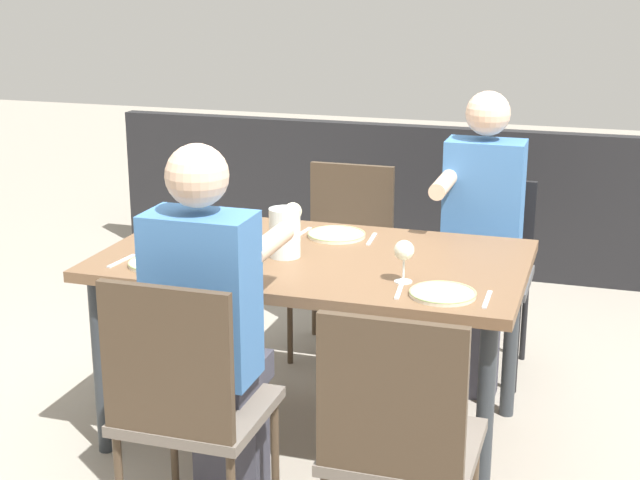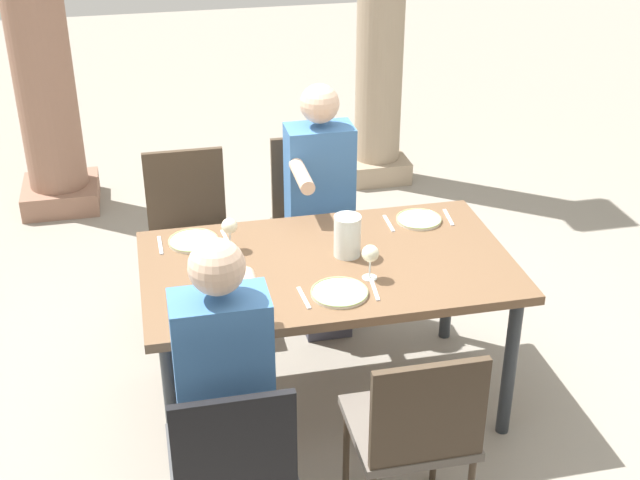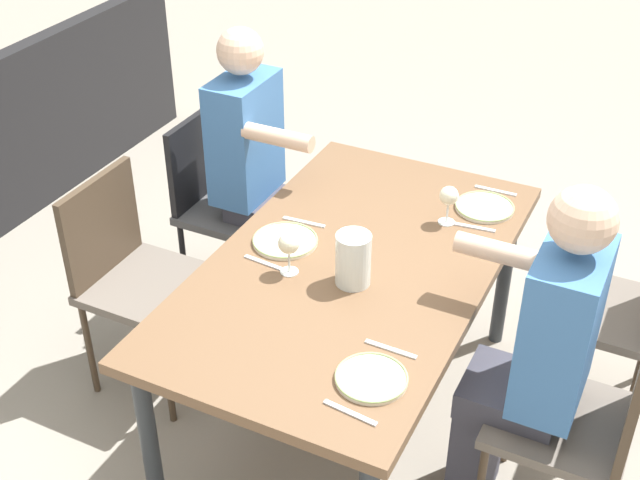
{
  "view_description": "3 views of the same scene",
  "coord_description": "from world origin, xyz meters",
  "px_view_note": "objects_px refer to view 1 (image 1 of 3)",
  "views": [
    {
      "loc": [
        -1.06,
        3.29,
        1.83
      ],
      "look_at": [
        -0.02,
        -0.0,
        0.82
      ],
      "focal_mm": 52.65,
      "sensor_mm": 36.0,
      "label": 1
    },
    {
      "loc": [
        -0.74,
        -3.24,
        2.64
      ],
      "look_at": [
        -0.03,
        0.01,
        0.86
      ],
      "focal_mm": 48.9,
      "sensor_mm": 36.0,
      "label": 2
    },
    {
      "loc": [
        2.24,
        0.98,
        2.48
      ],
      "look_at": [
        0.12,
        -0.07,
        0.9
      ],
      "focal_mm": 47.69,
      "sensor_mm": 36.0,
      "label": 3
    }
  ],
  "objects_px": {
    "wine_glass_0": "(404,252)",
    "water_pitcher": "(285,235)",
    "chair_mid_south": "(345,244)",
    "diner_woman_green": "(479,234)",
    "plate_1": "(337,235)",
    "diner_man_white": "(212,327)",
    "plate_2": "(157,263)",
    "chair_mid_north": "(186,399)",
    "chair_west_south": "(484,261)",
    "wine_glass_1": "(293,213)",
    "chair_west_north": "(399,436)",
    "dining_table": "(314,273)",
    "plate_0": "(443,293)"
  },
  "relations": [
    {
      "from": "diner_woman_green",
      "to": "wine_glass_1",
      "type": "xyz_separation_m",
      "value": [
        0.69,
        0.52,
        0.17
      ]
    },
    {
      "from": "chair_west_north",
      "to": "water_pitcher",
      "type": "height_order",
      "value": "water_pitcher"
    },
    {
      "from": "wine_glass_0",
      "to": "water_pitcher",
      "type": "bearing_deg",
      "value": -17.9
    },
    {
      "from": "plate_2",
      "to": "diner_woman_green",
      "type": "bearing_deg",
      "value": -137.07
    },
    {
      "from": "plate_1",
      "to": "diner_man_white",
      "type": "bearing_deg",
      "value": 81.85
    },
    {
      "from": "chair_mid_north",
      "to": "plate_0",
      "type": "xyz_separation_m",
      "value": [
        -0.69,
        -0.58,
        0.22
      ]
    },
    {
      "from": "diner_man_white",
      "to": "wine_glass_1",
      "type": "distance_m",
      "value": 0.88
    },
    {
      "from": "chair_west_south",
      "to": "plate_1",
      "type": "distance_m",
      "value": 0.85
    },
    {
      "from": "chair_west_north",
      "to": "chair_mid_north",
      "type": "relative_size",
      "value": 0.98
    },
    {
      "from": "plate_0",
      "to": "wine_glass_0",
      "type": "relative_size",
      "value": 1.48
    },
    {
      "from": "diner_woman_green",
      "to": "plate_2",
      "type": "distance_m",
      "value": 1.45
    },
    {
      "from": "chair_west_north",
      "to": "chair_mid_south",
      "type": "distance_m",
      "value": 1.91
    },
    {
      "from": "water_pitcher",
      "to": "chair_west_north",
      "type": "bearing_deg",
      "value": 127.36
    },
    {
      "from": "plate_2",
      "to": "water_pitcher",
      "type": "distance_m",
      "value": 0.49
    },
    {
      "from": "dining_table",
      "to": "diner_man_white",
      "type": "height_order",
      "value": "diner_man_white"
    },
    {
      "from": "chair_mid_south",
      "to": "plate_2",
      "type": "height_order",
      "value": "chair_mid_south"
    },
    {
      "from": "diner_woman_green",
      "to": "wine_glass_1",
      "type": "distance_m",
      "value": 0.88
    },
    {
      "from": "dining_table",
      "to": "plate_1",
      "type": "xyz_separation_m",
      "value": [
        -0.01,
        -0.27,
        0.08
      ]
    },
    {
      "from": "chair_mid_south",
      "to": "water_pitcher",
      "type": "relative_size",
      "value": 4.77
    },
    {
      "from": "plate_0",
      "to": "water_pitcher",
      "type": "bearing_deg",
      "value": -21.64
    },
    {
      "from": "chair_west_south",
      "to": "diner_man_white",
      "type": "height_order",
      "value": "diner_man_white"
    },
    {
      "from": "plate_2",
      "to": "chair_mid_north",
      "type": "bearing_deg",
      "value": 123.0
    },
    {
      "from": "chair_west_south",
      "to": "chair_mid_south",
      "type": "height_order",
      "value": "chair_mid_south"
    },
    {
      "from": "chair_mid_north",
      "to": "water_pitcher",
      "type": "xyz_separation_m",
      "value": [
        -0.03,
        -0.85,
        0.3
      ]
    },
    {
      "from": "chair_mid_south",
      "to": "diner_woman_green",
      "type": "distance_m",
      "value": 0.72
    },
    {
      "from": "chair_west_south",
      "to": "diner_man_white",
      "type": "relative_size",
      "value": 0.67
    },
    {
      "from": "chair_west_south",
      "to": "wine_glass_0",
      "type": "bearing_deg",
      "value": 82.48
    },
    {
      "from": "chair_west_south",
      "to": "chair_mid_north",
      "type": "relative_size",
      "value": 0.92
    },
    {
      "from": "dining_table",
      "to": "chair_mid_north",
      "type": "height_order",
      "value": "chair_mid_north"
    },
    {
      "from": "plate_1",
      "to": "wine_glass_1",
      "type": "xyz_separation_m",
      "value": [
        0.16,
        0.1,
        0.11
      ]
    },
    {
      "from": "chair_west_south",
      "to": "diner_woman_green",
      "type": "distance_m",
      "value": 0.28
    },
    {
      "from": "plate_0",
      "to": "water_pitcher",
      "type": "xyz_separation_m",
      "value": [
        0.66,
        -0.26,
        0.08
      ]
    },
    {
      "from": "chair_west_north",
      "to": "diner_woman_green",
      "type": "distance_m",
      "value": 1.59
    },
    {
      "from": "chair_west_south",
      "to": "wine_glass_1",
      "type": "xyz_separation_m",
      "value": [
        0.69,
        0.72,
        0.36
      ]
    },
    {
      "from": "diner_woman_green",
      "to": "plate_2",
      "type": "bearing_deg",
      "value": 42.93
    },
    {
      "from": "chair_mid_north",
      "to": "plate_1",
      "type": "distance_m",
      "value": 1.2
    },
    {
      "from": "chair_west_south",
      "to": "chair_mid_north",
      "type": "height_order",
      "value": "chair_mid_north"
    },
    {
      "from": "chair_mid_north",
      "to": "wine_glass_0",
      "type": "height_order",
      "value": "chair_mid_north"
    },
    {
      "from": "water_pitcher",
      "to": "wine_glass_1",
      "type": "bearing_deg",
      "value": -78.78
    },
    {
      "from": "wine_glass_0",
      "to": "plate_2",
      "type": "distance_m",
      "value": 0.93
    },
    {
      "from": "chair_west_north",
      "to": "diner_man_white",
      "type": "bearing_deg",
      "value": -17.02
    },
    {
      "from": "plate_1",
      "to": "water_pitcher",
      "type": "distance_m",
      "value": 0.35
    },
    {
      "from": "dining_table",
      "to": "chair_west_north",
      "type": "xyz_separation_m",
      "value": [
        -0.55,
        0.89,
        -0.16
      ]
    },
    {
      "from": "wine_glass_0",
      "to": "plate_2",
      "type": "xyz_separation_m",
      "value": [
        0.92,
        0.09,
        -0.1
      ]
    },
    {
      "from": "chair_west_south",
      "to": "water_pitcher",
      "type": "bearing_deg",
      "value": 55.41
    },
    {
      "from": "diner_man_white",
      "to": "wine_glass_1",
      "type": "height_order",
      "value": "diner_man_white"
    },
    {
      "from": "diner_man_white",
      "to": "chair_mid_south",
      "type": "bearing_deg",
      "value": -89.89
    },
    {
      "from": "chair_mid_north",
      "to": "plate_1",
      "type": "height_order",
      "value": "chair_mid_north"
    },
    {
      "from": "diner_woman_green",
      "to": "wine_glass_0",
      "type": "height_order",
      "value": "diner_woman_green"
    },
    {
      "from": "diner_man_white",
      "to": "diner_woman_green",
      "type": "bearing_deg",
      "value": -115.9
    }
  ]
}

